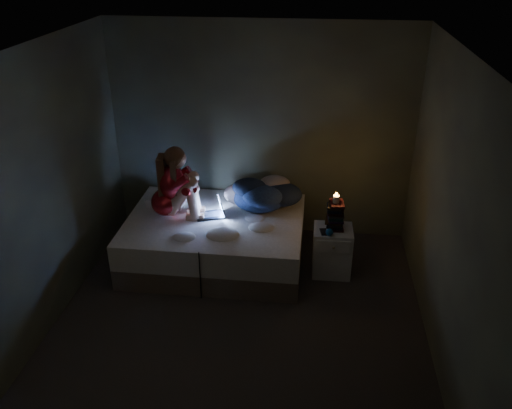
% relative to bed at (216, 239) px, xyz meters
% --- Properties ---
extents(floor, '(3.60, 3.80, 0.02)m').
position_rel_bed_xyz_m(floor, '(0.43, -1.10, -0.28)').
color(floor, '#2C2624').
rests_on(floor, ground).
extents(ceiling, '(3.60, 3.80, 0.02)m').
position_rel_bed_xyz_m(ceiling, '(0.43, -1.10, 2.34)').
color(ceiling, silver).
rests_on(ceiling, ground).
extents(wall_back, '(3.60, 0.02, 2.60)m').
position_rel_bed_xyz_m(wall_back, '(0.43, 0.81, 1.03)').
color(wall_back, '#3A3C38').
rests_on(wall_back, ground).
extents(wall_front, '(3.60, 0.02, 2.60)m').
position_rel_bed_xyz_m(wall_front, '(0.43, -3.01, 1.03)').
color(wall_front, '#3A3C38').
rests_on(wall_front, ground).
extents(wall_left, '(0.02, 3.80, 2.60)m').
position_rel_bed_xyz_m(wall_left, '(-1.38, -1.10, 1.03)').
color(wall_left, '#3A3C38').
rests_on(wall_left, ground).
extents(wall_right, '(0.02, 3.80, 2.60)m').
position_rel_bed_xyz_m(wall_right, '(2.24, -1.10, 1.03)').
color(wall_right, '#3A3C38').
rests_on(wall_right, ground).
extents(bed, '(1.97, 1.48, 0.54)m').
position_rel_bed_xyz_m(bed, '(0.00, 0.00, 0.00)').
color(bed, beige).
rests_on(bed, ground).
extents(pillow, '(0.42, 0.30, 0.12)m').
position_rel_bed_xyz_m(pillow, '(-0.64, 0.27, 0.33)').
color(pillow, white).
rests_on(pillow, bed).
extents(woman, '(0.56, 0.40, 0.84)m').
position_rel_bed_xyz_m(woman, '(-0.55, -0.00, 0.69)').
color(woman, maroon).
rests_on(woman, bed).
extents(laptop, '(0.38, 0.32, 0.23)m').
position_rel_bed_xyz_m(laptop, '(-0.07, 0.05, 0.39)').
color(laptop, black).
rests_on(laptop, bed).
extents(clothes_pile, '(0.66, 0.53, 0.39)m').
position_rel_bed_xyz_m(clothes_pile, '(0.47, 0.33, 0.47)').
color(clothes_pile, '#201F4F').
rests_on(clothes_pile, bed).
extents(nightstand, '(0.43, 0.38, 0.56)m').
position_rel_bed_xyz_m(nightstand, '(1.33, -0.11, 0.01)').
color(nightstand, silver).
rests_on(nightstand, ground).
extents(book_stack, '(0.19, 0.25, 0.33)m').
position_rel_bed_xyz_m(book_stack, '(1.33, -0.07, 0.45)').
color(book_stack, black).
rests_on(book_stack, nightstand).
extents(candle, '(0.07, 0.07, 0.08)m').
position_rel_bed_xyz_m(candle, '(1.33, -0.07, 0.66)').
color(candle, beige).
rests_on(candle, book_stack).
extents(phone, '(0.09, 0.15, 0.01)m').
position_rel_bed_xyz_m(phone, '(1.22, -0.19, 0.29)').
color(phone, black).
rests_on(phone, nightstand).
extents(blue_orb, '(0.08, 0.08, 0.08)m').
position_rel_bed_xyz_m(blue_orb, '(1.28, -0.25, 0.32)').
color(blue_orb, navy).
rests_on(blue_orb, nightstand).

